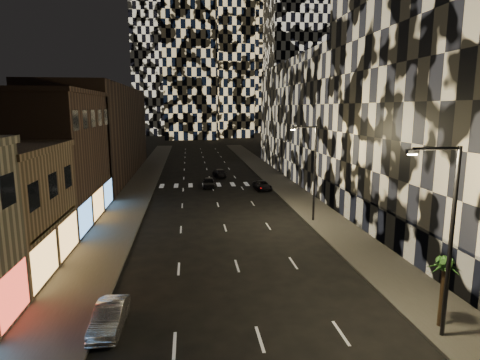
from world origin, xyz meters
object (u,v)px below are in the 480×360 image
object	(u,v)px
streetlight_far	(312,167)
palm_tree	(444,270)
car_dark_midlane	(209,183)
car_dark_rightlane	(262,185)
car_silver_parked	(109,317)
streetlight_near	(447,230)
car_dark_oncoming	(219,173)

from	to	relation	value
streetlight_far	palm_tree	size ratio (longest dim) A/B	2.54
palm_tree	car_dark_midlane	bearing A→B (deg)	104.33
streetlight_far	car_dark_rightlane	distance (m)	16.53
car_silver_parked	palm_tree	bearing A→B (deg)	-4.87
streetlight_far	palm_tree	distance (m)	19.33
streetlight_near	car_dark_oncoming	xyz separation A→B (m)	(-6.73, 46.61, -4.72)
car_dark_midlane	car_dark_oncoming	world-z (taller)	car_dark_midlane
car_dark_rightlane	palm_tree	bearing A→B (deg)	-89.16
car_dark_oncoming	car_dark_rightlane	size ratio (longest dim) A/B	1.03
car_dark_rightlane	palm_tree	world-z (taller)	palm_tree
car_dark_oncoming	streetlight_near	bearing A→B (deg)	93.05
streetlight_far	car_dark_rightlane	world-z (taller)	streetlight_far
palm_tree	car_dark_oncoming	bearing A→B (deg)	99.15
streetlight_near	car_dark_oncoming	distance (m)	47.33
car_silver_parked	car_dark_midlane	xyz separation A→B (m)	(6.70, 35.21, 0.06)
streetlight_far	car_dark_oncoming	bearing A→B (deg)	104.19
car_silver_parked	palm_tree	distance (m)	16.50
palm_tree	streetlight_far	bearing A→B (deg)	91.93
car_silver_parked	streetlight_far	bearing A→B (deg)	50.00
streetlight_near	car_dark_midlane	xyz separation A→B (m)	(-8.85, 38.01, -4.65)
car_silver_parked	car_dark_oncoming	world-z (taller)	car_silver_parked
palm_tree	car_silver_parked	bearing A→B (deg)	173.02
car_dark_midlane	car_dark_oncoming	xyz separation A→B (m)	(2.13, 8.60, -0.07)
streetlight_far	car_dark_rightlane	bearing A→B (deg)	96.61
streetlight_near	car_dark_midlane	size ratio (longest dim) A/B	2.19
car_dark_oncoming	palm_tree	distance (m)	46.45
streetlight_far	car_dark_midlane	bearing A→B (deg)	116.19
car_dark_oncoming	palm_tree	size ratio (longest dim) A/B	1.23
car_silver_parked	car_dark_rightlane	bearing A→B (deg)	69.47
car_dark_rightlane	car_dark_midlane	bearing A→B (deg)	158.80
car_dark_midlane	streetlight_near	bearing A→B (deg)	-74.57
car_dark_oncoming	car_dark_rightlane	bearing A→B (deg)	109.10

